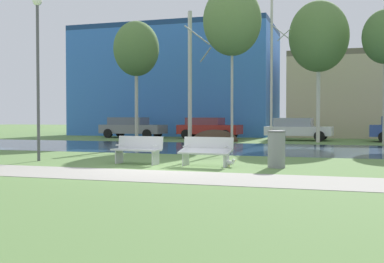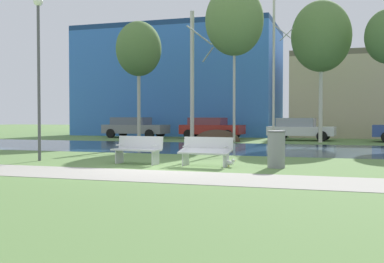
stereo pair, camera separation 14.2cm
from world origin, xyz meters
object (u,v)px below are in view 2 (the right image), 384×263
object	(u,v)px
parked_van_nearest_grey	(134,127)
trash_bin	(276,149)
bench_right	(206,150)
seagull	(229,163)
parked_sedan_second_red	(211,127)
parked_hatch_third_white	(300,129)
bench_left	(138,149)
streetlamp	(39,52)

from	to	relation	value
parked_van_nearest_grey	trash_bin	bearing A→B (deg)	-54.32
bench_right	seagull	distance (m)	0.80
parked_sedan_second_red	parked_hatch_third_white	world-z (taller)	parked_sedan_second_red
trash_bin	bench_left	bearing A→B (deg)	-177.48
streetlamp	parked_van_nearest_grey	world-z (taller)	streetlamp
parked_van_nearest_grey	parked_sedan_second_red	bearing A→B (deg)	3.32
parked_sedan_second_red	parked_hatch_third_white	bearing A→B (deg)	-7.55
bench_right	parked_sedan_second_red	xyz separation A→B (m)	(-4.69, 17.76, 0.30)
bench_left	parked_sedan_second_red	world-z (taller)	parked_sedan_second_red
bench_left	parked_van_nearest_grey	world-z (taller)	parked_van_nearest_grey
bench_left	seagull	bearing A→B (deg)	-1.11
trash_bin	parked_van_nearest_grey	world-z (taller)	parked_van_nearest_grey
bench_right	streetlamp	world-z (taller)	streetlamp
streetlamp	parked_van_nearest_grey	bearing A→B (deg)	104.35
parked_sedan_second_red	seagull	bearing A→B (deg)	-73.11
parked_van_nearest_grey	streetlamp	bearing A→B (deg)	-75.65
bench_left	parked_hatch_third_white	xyz separation A→B (m)	(3.60, 16.96, 0.28)
bench_right	parked_hatch_third_white	xyz separation A→B (m)	(1.37, 16.96, 0.28)
bench_left	parked_sedan_second_red	bearing A→B (deg)	97.87
bench_left	seagull	xyz separation A→B (m)	(2.96, -0.06, -0.34)
bench_right	trash_bin	size ratio (longest dim) A/B	1.53
trash_bin	seagull	size ratio (longest dim) A/B	2.74
streetlamp	parked_van_nearest_grey	xyz separation A→B (m)	(-4.46, 17.43, -2.89)
bench_right	trash_bin	bearing A→B (deg)	5.21
trash_bin	parked_sedan_second_red	size ratio (longest dim) A/B	0.25
bench_left	trash_bin	world-z (taller)	trash_bin
seagull	parked_van_nearest_grey	xyz separation A→B (m)	(-11.03, 17.49, 0.65)
streetlamp	parked_hatch_third_white	distance (m)	18.65
bench_right	seagull	world-z (taller)	bench_right
bench_left	bench_right	size ratio (longest dim) A/B	1.00
seagull	parked_van_nearest_grey	bearing A→B (deg)	122.24
streetlamp	parked_van_nearest_grey	distance (m)	18.22
bench_left	parked_hatch_third_white	bearing A→B (deg)	78.03
parked_van_nearest_grey	bench_left	bearing A→B (deg)	-65.15
bench_right	parked_van_nearest_grey	size ratio (longest dim) A/B	0.34
seagull	trash_bin	bearing A→B (deg)	10.36
trash_bin	parked_sedan_second_red	world-z (taller)	parked_sedan_second_red
bench_left	streetlamp	bearing A→B (deg)	179.86
bench_left	seagull	size ratio (longest dim) A/B	4.20
bench_left	parked_van_nearest_grey	bearing A→B (deg)	114.85
bench_left	streetlamp	world-z (taller)	streetlamp
parked_van_nearest_grey	parked_sedan_second_red	world-z (taller)	parked_van_nearest_grey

